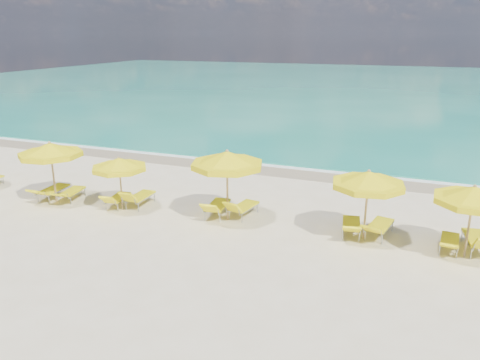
% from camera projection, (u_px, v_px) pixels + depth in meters
% --- Properties ---
extents(ground_plane, '(120.00, 120.00, 0.00)m').
position_uv_depth(ground_plane, '(225.00, 225.00, 16.29)').
color(ground_plane, beige).
extents(ocean, '(120.00, 80.00, 0.30)m').
position_uv_depth(ocean, '(373.00, 86.00, 59.01)').
color(ocean, '#168067').
rests_on(ocean, ground).
extents(wet_sand_band, '(120.00, 2.60, 0.01)m').
position_uv_depth(wet_sand_band, '(283.00, 170.00, 22.88)').
color(wet_sand_band, tan).
rests_on(wet_sand_band, ground).
extents(foam_line, '(120.00, 1.20, 0.03)m').
position_uv_depth(foam_line, '(288.00, 166.00, 23.59)').
color(foam_line, white).
rests_on(foam_line, ground).
extents(whitecap_near, '(14.00, 0.36, 0.05)m').
position_uv_depth(whitecap_near, '(240.00, 127.00, 33.48)').
color(whitecap_near, white).
rests_on(whitecap_near, ground).
extents(whitecap_far, '(18.00, 0.30, 0.05)m').
position_uv_depth(whitecap_far, '(448.00, 123.00, 34.90)').
color(whitecap_far, white).
rests_on(whitecap_far, ground).
extents(umbrella_1, '(2.95, 2.95, 2.45)m').
position_uv_depth(umbrella_1, '(50.00, 150.00, 17.92)').
color(umbrella_1, tan).
rests_on(umbrella_1, ground).
extents(umbrella_2, '(2.42, 2.42, 2.07)m').
position_uv_depth(umbrella_2, '(119.00, 165.00, 17.19)').
color(umbrella_2, tan).
rests_on(umbrella_2, ground).
extents(umbrella_3, '(2.83, 2.83, 2.59)m').
position_uv_depth(umbrella_3, '(227.00, 160.00, 16.08)').
color(umbrella_3, tan).
rests_on(umbrella_3, ground).
extents(umbrella_4, '(2.79, 2.79, 2.35)m').
position_uv_depth(umbrella_4, '(368.00, 180.00, 14.57)').
color(umbrella_4, tan).
rests_on(umbrella_4, ground).
extents(umbrella_5, '(2.90, 2.90, 2.28)m').
position_uv_depth(umbrella_5, '(474.00, 196.00, 13.36)').
color(umbrella_5, tan).
rests_on(umbrella_5, ground).
extents(lounger_1_left, '(0.71, 1.91, 0.73)m').
position_uv_depth(lounger_1_left, '(53.00, 193.00, 18.82)').
color(lounger_1_left, '#A5A8AD').
rests_on(lounger_1_left, ground).
extents(lounger_1_right, '(0.84, 1.80, 0.63)m').
position_uv_depth(lounger_1_right, '(72.00, 195.00, 18.66)').
color(lounger_1_right, '#A5A8AD').
rests_on(lounger_1_right, ground).
extents(lounger_2_left, '(0.79, 1.68, 0.74)m').
position_uv_depth(lounger_2_left, '(118.00, 201.00, 17.97)').
color(lounger_2_left, '#A5A8AD').
rests_on(lounger_2_left, ground).
extents(lounger_2_right, '(0.64, 1.75, 0.86)m').
position_uv_depth(lounger_2_right, '(140.00, 200.00, 18.04)').
color(lounger_2_right, '#A5A8AD').
rests_on(lounger_2_right, ground).
extents(lounger_3_left, '(0.81, 1.91, 0.84)m').
position_uv_depth(lounger_3_left, '(217.00, 210.00, 17.04)').
color(lounger_3_left, '#A5A8AD').
rests_on(lounger_3_left, ground).
extents(lounger_3_right, '(0.86, 1.78, 0.84)m').
position_uv_depth(lounger_3_right, '(243.00, 211.00, 17.00)').
color(lounger_3_right, '#A5A8AD').
rests_on(lounger_3_right, ground).
extents(lounger_4_left, '(0.82, 1.84, 0.73)m').
position_uv_depth(lounger_4_left, '(351.00, 229.00, 15.44)').
color(lounger_4_left, '#A5A8AD').
rests_on(lounger_4_left, ground).
extents(lounger_4_right, '(0.95, 1.93, 0.76)m').
position_uv_depth(lounger_4_right, '(379.00, 230.00, 15.30)').
color(lounger_4_right, '#A5A8AD').
rests_on(lounger_4_right, ground).
extents(lounger_5_left, '(0.66, 1.67, 0.64)m').
position_uv_depth(lounger_5_left, '(449.00, 245.00, 14.31)').
color(lounger_5_left, '#A5A8AD').
rests_on(lounger_5_left, ground).
extents(lounger_5_right, '(0.90, 1.95, 0.91)m').
position_uv_depth(lounger_5_right, '(477.00, 244.00, 14.22)').
color(lounger_5_right, '#A5A8AD').
rests_on(lounger_5_right, ground).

